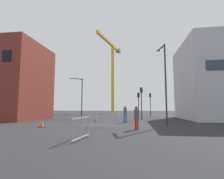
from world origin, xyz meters
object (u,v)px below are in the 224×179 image
Objects in this scene: streetlamp_tall at (164,77)px; traffic_light_verge at (141,98)px; pedestrian_walking at (125,113)px; traffic_cone_on_verge at (96,119)px; traffic_light_island at (139,101)px; construction_crane at (112,66)px; traffic_light_corner at (150,101)px; traffic_cone_striped at (42,124)px; pedestrian_waiting at (136,116)px; streetlamp_short at (80,94)px.

streetlamp_tall is 1.71× the size of traffic_light_verge.
traffic_cone_on_verge is at bearing 159.32° from pedestrian_walking.
traffic_light_island reaches higher than traffic_cone_on_verge.
traffic_cone_on_verge is at bearing -85.78° from construction_crane.
traffic_light_corner is 21.18m from traffic_cone_striped.
pedestrian_waiting is at bearing -5.22° from traffic_cone_striped.
traffic_cone_striped is at bearing -120.46° from traffic_light_island.
streetlamp_tall is at bearing 50.88° from pedestrian_waiting.
streetlamp_tall reaches higher than traffic_cone_striped.
traffic_light_corner is 2.36× the size of pedestrian_walking.
traffic_light_verge is at bearing -102.02° from traffic_light_corner.
construction_crane is 42.18m from pedestrian_waiting.
streetlamp_short is (-1.07, -27.50, -10.72)m from construction_crane.
traffic_light_corner is (9.52, -20.27, -11.51)m from construction_crane.
streetlamp_tall is 4.10× the size of pedestrian_walking.
pedestrian_waiting is 7.59m from traffic_cone_striped.
pedestrian_waiting reaches higher than traffic_cone_on_verge.
streetlamp_short reaches higher than traffic_light_corner.
traffic_cone_striped is 7.06m from traffic_cone_on_verge.
pedestrian_waiting is at bearing -79.97° from construction_crane.
traffic_light_corner is 8.87m from traffic_light_verge.
pedestrian_waiting is (-0.70, -10.46, -1.85)m from traffic_light_verge.
traffic_cone_on_verge is (2.38, -32.30, -14.06)m from construction_crane.
traffic_light_island is at bearing -73.72° from construction_crane.
traffic_light_verge is 5.32m from pedestrian_walking.
traffic_light_verge is 8.87× the size of traffic_cone_striped.
traffic_cone_striped is at bearing 174.78° from pedestrian_waiting.
traffic_light_island is 0.91× the size of traffic_light_verge.
pedestrian_waiting is at bearing -78.81° from pedestrian_walking.
traffic_light_island is (8.44, 2.26, -0.99)m from streetlamp_short.
streetlamp_tall is 5.16m from pedestrian_waiting.
streetlamp_short is at bearing 92.62° from traffic_cone_striped.
pedestrian_walking is 1.06× the size of pedestrian_waiting.
construction_crane is 43.27× the size of traffic_cone_on_verge.
construction_crane reaches higher than traffic_light_corner.
traffic_light_verge is at bearing -9.38° from streetlamp_short.
traffic_light_verge is at bearing -85.32° from traffic_light_island.
construction_crane reaches higher than streetlamp_short.
pedestrian_waiting is (8.04, -11.91, -2.60)m from streetlamp_short.
traffic_cone_on_verge is at bearing 122.85° from pedestrian_waiting.
traffic_light_verge is 2.54× the size of pedestrian_waiting.
traffic_light_island is 8.64m from pedestrian_walking.
streetlamp_tall is 4.36× the size of pedestrian_waiting.
traffic_cone_striped is (-6.38, -5.12, -0.81)m from pedestrian_walking.
traffic_cone_on_verge is at bearing -54.30° from streetlamp_short.
streetlamp_short is at bearing -92.22° from construction_crane.
traffic_cone_striped is (-8.23, -9.78, -2.59)m from traffic_light_verge.
traffic_light_island reaches higher than pedestrian_waiting.
traffic_light_corner is at bearing 59.32° from traffic_cone_on_verge.
construction_crane is 28.79m from traffic_light_island.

